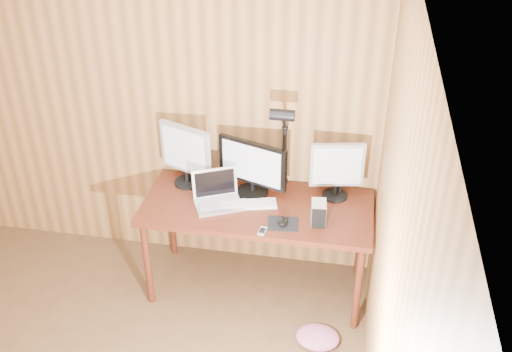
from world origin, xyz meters
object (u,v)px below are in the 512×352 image
(monitor_center, at_px, (252,167))
(laptop, at_px, (217,195))
(mouse, at_px, (283,221))
(desk, at_px, (259,214))
(monitor_left, at_px, (186,154))
(hard_drive, at_px, (318,213))
(keyboard, at_px, (247,204))
(monitor_right, at_px, (337,169))
(phone, at_px, (262,231))
(desk_lamp, at_px, (283,136))
(speaker, at_px, (339,186))

(monitor_center, height_order, laptop, monitor_center)
(mouse, bearing_deg, desk, 110.54)
(monitor_left, height_order, hard_drive, monitor_left)
(desk, relative_size, hard_drive, 10.33)
(desk, relative_size, keyboard, 3.78)
(monitor_right, bearing_deg, desk, -177.29)
(monitor_center, height_order, hard_drive, monitor_center)
(monitor_center, height_order, mouse, monitor_center)
(monitor_center, bearing_deg, phone, -52.50)
(mouse, relative_size, hard_drive, 0.70)
(desk, xyz_separation_m, phone, (0.09, -0.37, 0.13))
(mouse, xyz_separation_m, phone, (-0.12, -0.11, -0.02))
(monitor_right, bearing_deg, desk_lamp, 166.40)
(laptop, bearing_deg, hard_drive, -34.68)
(phone, bearing_deg, mouse, 48.37)
(monitor_left, xyz_separation_m, keyboard, (0.49, -0.20, -0.24))
(monitor_center, bearing_deg, mouse, -32.37)
(monitor_center, distance_m, speaker, 0.64)
(monitor_center, relative_size, phone, 5.41)
(desk, xyz_separation_m, laptop, (-0.28, -0.08, 0.18))
(monitor_left, distance_m, laptop, 0.39)
(laptop, height_order, phone, laptop)
(mouse, xyz_separation_m, desk_lamp, (-0.07, 0.41, 0.42))
(mouse, bearing_deg, phone, -156.29)
(monitor_right, distance_m, mouse, 0.54)
(speaker, xyz_separation_m, desk_lamp, (-0.41, -0.05, 0.39))
(phone, bearing_deg, desk_lamp, 90.52)
(laptop, height_order, desk_lamp, desk_lamp)
(laptop, bearing_deg, speaker, -7.02)
(mouse, bearing_deg, keyboard, 129.49)
(monitor_center, xyz_separation_m, mouse, (0.27, -0.34, -0.19))
(phone, bearing_deg, desk, 109.81)
(desk_lamp, bearing_deg, hard_drive, -34.15)
(desk, xyz_separation_m, monitor_center, (-0.06, 0.08, 0.33))
(hard_drive, height_order, phone, hard_drive)
(keyboard, xyz_separation_m, speaker, (0.62, 0.28, 0.05))
(desk, bearing_deg, desk_lamp, 45.99)
(hard_drive, relative_size, phone, 1.66)
(monitor_right, relative_size, phone, 4.56)
(monitor_center, bearing_deg, monitor_left, -165.24)
(monitor_right, bearing_deg, keyboard, -171.30)
(desk, distance_m, keyboard, 0.17)
(monitor_left, bearing_deg, hard_drive, 3.87)
(monitor_center, bearing_deg, keyboard, -72.96)
(monitor_right, relative_size, mouse, 3.91)
(laptop, distance_m, hard_drive, 0.73)
(monitor_left, relative_size, hard_drive, 3.02)
(hard_drive, distance_m, desk_lamp, 0.58)
(monitor_right, xyz_separation_m, laptop, (-0.81, -0.21, -0.17))
(phone, xyz_separation_m, desk_lamp, (0.05, 0.51, 0.44))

